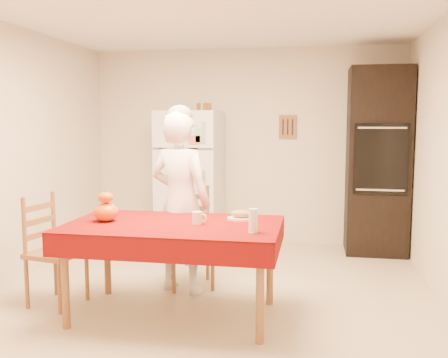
% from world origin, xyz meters
% --- Properties ---
extents(floor, '(4.50, 4.50, 0.00)m').
position_xyz_m(floor, '(0.00, 0.00, 0.00)').
color(floor, '#C6B78F').
rests_on(floor, ground).
extents(room_shell, '(4.02, 4.52, 2.51)m').
position_xyz_m(room_shell, '(0.00, 0.00, 1.62)').
color(room_shell, beige).
rests_on(room_shell, ground).
extents(refrigerator, '(0.75, 0.74, 1.70)m').
position_xyz_m(refrigerator, '(-0.65, 1.88, 0.85)').
color(refrigerator, white).
rests_on(refrigerator, floor).
extents(oven_cabinet, '(0.70, 0.62, 2.20)m').
position_xyz_m(oven_cabinet, '(1.63, 1.93, 1.10)').
color(oven_cabinet, black).
rests_on(oven_cabinet, floor).
extents(dining_table, '(1.70, 1.00, 0.76)m').
position_xyz_m(dining_table, '(-0.20, -0.43, 0.69)').
color(dining_table, brown).
rests_on(dining_table, floor).
extents(chair_far, '(0.53, 0.52, 0.95)m').
position_xyz_m(chair_far, '(-0.26, 0.36, 0.51)').
color(chair_far, brown).
rests_on(chair_far, floor).
extents(chair_left, '(0.47, 0.49, 0.95)m').
position_xyz_m(chair_left, '(-1.32, -0.35, 0.51)').
color(chair_left, brown).
rests_on(chair_left, floor).
extents(seated_woman, '(0.70, 0.56, 1.66)m').
position_xyz_m(seated_woman, '(-0.30, 0.17, 0.83)').
color(seated_woman, white).
rests_on(seated_woman, floor).
extents(coffee_mug, '(0.08, 0.08, 0.10)m').
position_xyz_m(coffee_mug, '(-0.01, -0.42, 0.81)').
color(coffee_mug, white).
rests_on(coffee_mug, dining_table).
extents(pumpkin_lower, '(0.20, 0.20, 0.15)m').
position_xyz_m(pumpkin_lower, '(-0.76, -0.44, 0.84)').
color(pumpkin_lower, '#EB5605').
rests_on(pumpkin_lower, dining_table).
extents(pumpkin_upper, '(0.12, 0.12, 0.09)m').
position_xyz_m(pumpkin_upper, '(-0.76, -0.44, 0.96)').
color(pumpkin_upper, red).
rests_on(pumpkin_upper, pumpkin_lower).
extents(wine_glass, '(0.07, 0.07, 0.18)m').
position_xyz_m(wine_glass, '(0.47, -0.64, 0.85)').
color(wine_glass, white).
rests_on(wine_glass, dining_table).
extents(bread_plate, '(0.24, 0.24, 0.02)m').
position_xyz_m(bread_plate, '(0.31, -0.18, 0.77)').
color(bread_plate, white).
rests_on(bread_plate, dining_table).
extents(bread_loaf, '(0.18, 0.10, 0.06)m').
position_xyz_m(bread_loaf, '(0.31, -0.18, 0.81)').
color(bread_loaf, '#A57A51').
rests_on(bread_loaf, bread_plate).
extents(spice_jar_left, '(0.05, 0.05, 0.10)m').
position_xyz_m(spice_jar_left, '(-0.54, 1.93, 1.75)').
color(spice_jar_left, brown).
rests_on(spice_jar_left, refrigerator).
extents(spice_jar_mid, '(0.05, 0.05, 0.10)m').
position_xyz_m(spice_jar_mid, '(-0.46, 1.93, 1.75)').
color(spice_jar_mid, brown).
rests_on(spice_jar_mid, refrigerator).
extents(spice_jar_right, '(0.05, 0.05, 0.10)m').
position_xyz_m(spice_jar_right, '(-0.41, 1.93, 1.75)').
color(spice_jar_right, brown).
rests_on(spice_jar_right, refrigerator).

